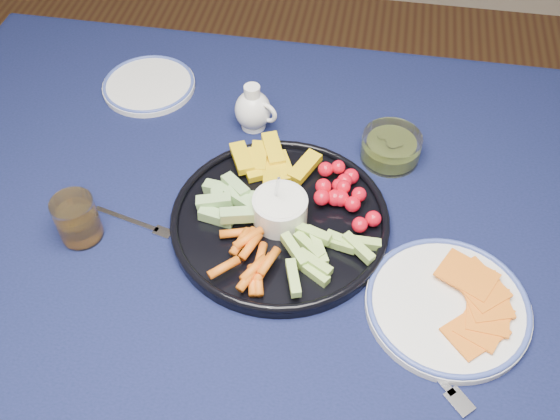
% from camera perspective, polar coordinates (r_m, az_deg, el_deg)
% --- Properties ---
extents(dining_table, '(1.67, 1.07, 0.75)m').
position_cam_1_polar(dining_table, '(1.12, 4.72, -5.19)').
color(dining_table, '#53381B').
rests_on(dining_table, ground).
extents(crudite_platter, '(0.37, 0.37, 0.12)m').
position_cam_1_polar(crudite_platter, '(1.04, -0.15, -0.65)').
color(crudite_platter, black).
rests_on(crudite_platter, dining_table).
extents(creamer_pitcher, '(0.09, 0.07, 0.10)m').
position_cam_1_polar(creamer_pitcher, '(1.20, -2.45, 9.14)').
color(creamer_pitcher, white).
rests_on(creamer_pitcher, dining_table).
extents(pickle_bowl, '(0.11, 0.11, 0.05)m').
position_cam_1_polar(pickle_bowl, '(1.17, 10.09, 5.58)').
color(pickle_bowl, white).
rests_on(pickle_bowl, dining_table).
extents(cheese_plate, '(0.25, 0.25, 0.03)m').
position_cam_1_polar(cheese_plate, '(0.98, 15.12, -8.31)').
color(cheese_plate, white).
rests_on(cheese_plate, dining_table).
extents(juice_tumbler, '(0.07, 0.07, 0.08)m').
position_cam_1_polar(juice_tumbler, '(1.07, -18.00, -0.98)').
color(juice_tumbler, white).
rests_on(juice_tumbler, dining_table).
extents(fork_left, '(0.15, 0.05, 0.00)m').
position_cam_1_polar(fork_left, '(1.08, -12.73, -1.25)').
color(fork_left, silver).
rests_on(fork_left, dining_table).
extents(fork_right, '(0.14, 0.15, 0.00)m').
position_cam_1_polar(fork_right, '(0.94, 13.56, -13.92)').
color(fork_right, silver).
rests_on(fork_right, dining_table).
extents(side_plate_extra, '(0.19, 0.19, 0.02)m').
position_cam_1_polar(side_plate_extra, '(1.34, -11.90, 11.14)').
color(side_plate_extra, white).
rests_on(side_plate_extra, dining_table).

